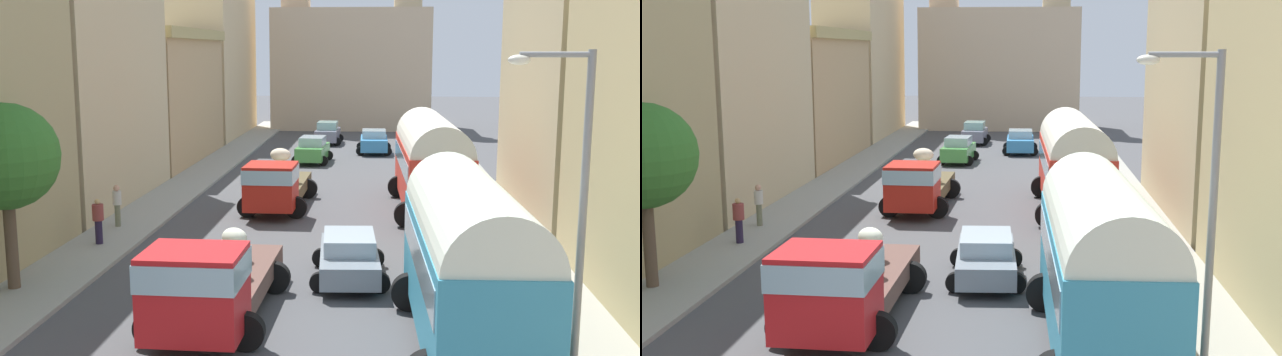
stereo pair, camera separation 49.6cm
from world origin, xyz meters
The scene contains 20 objects.
ground_plane centered at (0.00, 27.00, 0.00)m, with size 154.00×154.00×0.00m, color #4A4A4D.
sidewalk_left centered at (-7.25, 27.00, 0.07)m, with size 2.50×70.00×0.14m, color #9C9D94.
sidewalk_right centered at (7.25, 27.00, 0.07)m, with size 2.50×70.00×0.14m, color #99978C.
building_left_2 centered at (-10.62, 24.08, 5.87)m, with size 4.67×11.44×11.66m.
building_left_3 centered at (-10.99, 36.77, 4.09)m, with size 5.48×13.36×8.12m.
building_left_4 centered at (-10.62, 51.09, 6.07)m, with size 4.67×13.73×12.08m.
building_right_2 centered at (11.27, 23.69, 4.72)m, with size 5.53×12.42×9.44m.
distant_church centered at (0.00, 58.43, 5.73)m, with size 13.66×7.60×16.99m.
parked_bus_0 centered at (4.54, 8.39, 2.27)m, with size 3.37×8.39×4.08m.
parked_bus_1 centered at (4.69, 23.49, 2.28)m, with size 3.54×9.83×4.13m.
cargo_truck_0 centered at (-1.61, 9.11, 1.25)m, with size 3.21×7.01×2.44m.
cargo_truck_1 centered at (-1.88, 23.00, 1.23)m, with size 2.99×7.17×2.43m.
car_0 centered at (-1.57, 37.01, 0.81)m, with size 2.38×3.94×1.62m.
car_1 centered at (-1.30, 46.43, 0.82)m, with size 2.27×3.76×1.64m.
car_2 centered at (1.63, 13.54, 0.72)m, with size 2.47×4.27×1.41m.
car_3 centered at (2.15, 41.61, 0.79)m, with size 2.40×3.87×1.58m.
pedestrian_0 centered at (-7.54, 19.11, 1.02)m, with size 0.42×0.42×1.76m.
pedestrian_3 centered at (-7.29, 16.51, 0.99)m, with size 0.42×0.42×1.75m.
streetlamp_near centered at (6.29, 6.45, 4.07)m, with size 1.66×0.28×6.89m.
roadside_tree_1 centered at (-7.90, 11.52, 3.92)m, with size 3.00×3.00×5.45m.
Camera 1 is at (2.48, -8.22, 6.87)m, focal length 41.79 mm.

